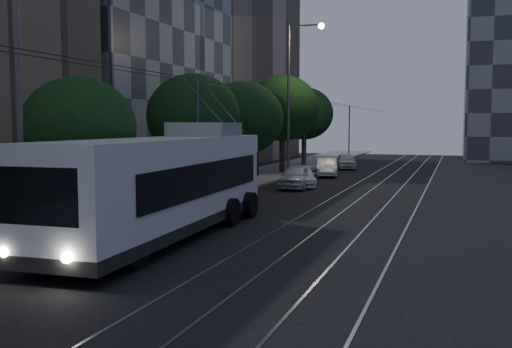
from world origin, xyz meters
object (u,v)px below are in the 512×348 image
object	(u,v)px
trolleybus	(168,184)
car_white_b	(302,177)
car_white_c	(327,167)
car_white_d	(346,161)
streetlamp_near	(29,49)
pickup_silver	(220,192)
streetlamp_far	(294,84)
car_white_a	(296,177)

from	to	relation	value
trolleybus	car_white_b	xyz separation A→B (m)	(0.20, 16.97, -1.21)
car_white_c	car_white_d	distance (m)	7.68
car_white_c	streetlamp_near	size ratio (longest dim) A/B	0.42
pickup_silver	car_white_d	world-z (taller)	pickup_silver
car_white_d	streetlamp_far	size ratio (longest dim) A/B	0.36
pickup_silver	car_white_d	xyz separation A→B (m)	(1.11, 25.25, -0.06)
pickup_silver	car_white_b	xyz separation A→B (m)	(1.11, 10.31, -0.15)
car_white_b	streetlamp_far	size ratio (longest dim) A/B	0.37
trolleybus	car_white_c	distance (m)	24.25
car_white_d	car_white_a	bearing A→B (deg)	-104.70
car_white_a	car_white_c	distance (m)	8.38
pickup_silver	car_white_b	world-z (taller)	pickup_silver
car_white_a	car_white_c	bearing A→B (deg)	85.94
car_white_a	car_white_c	xyz separation A→B (m)	(0.03, 8.38, -0.01)
trolleybus	pickup_silver	world-z (taller)	trolleybus
pickup_silver	streetlamp_near	bearing A→B (deg)	-107.83
streetlamp_near	pickup_silver	bearing A→B (deg)	84.92
trolleybus	car_white_b	size ratio (longest dim) A/B	3.20
car_white_a	streetlamp_near	xyz separation A→B (m)	(-2.06, -20.23, 5.24)
pickup_silver	streetlamp_near	xyz separation A→B (m)	(-0.98, -11.05, 5.18)
car_white_d	streetlamp_near	xyz separation A→B (m)	(-2.09, -36.29, 5.25)
car_white_a	streetlamp_near	size ratio (longest dim) A/B	0.41
streetlamp_far	car_white_a	bearing A→B (deg)	-73.01
trolleybus	streetlamp_far	world-z (taller)	streetlamp_far
car_white_b	streetlamp_near	size ratio (longest dim) A/B	0.42
trolleybus	streetlamp_far	size ratio (longest dim) A/B	1.17
pickup_silver	trolleybus	bearing A→B (deg)	-95.00
streetlamp_far	car_white_b	bearing A→B (deg)	-69.50
car_white_c	car_white_d	bearing A→B (deg)	77.21
car_white_a	car_white_b	bearing A→B (deg)	84.47
car_white_b	streetlamp_near	bearing A→B (deg)	-113.00
car_white_b	car_white_c	world-z (taller)	car_white_c
car_white_b	car_white_d	xyz separation A→B (m)	(0.00, 14.93, 0.08)
car_white_a	car_white_b	xyz separation A→B (m)	(0.03, 1.13, -0.09)
trolleybus	streetlamp_far	xyz separation A→B (m)	(-1.87, 22.51, 4.91)
car_white_a	car_white_c	size ratio (longest dim) A/B	0.98
pickup_silver	car_white_b	bearing A→B (deg)	71.12
car_white_b	car_white_d	size ratio (longest dim) A/B	1.03
trolleybus	streetlamp_far	bearing A→B (deg)	92.06
trolleybus	streetlamp_far	distance (m)	23.11
car_white_b	car_white_d	world-z (taller)	car_white_d
car_white_a	car_white_d	distance (m)	16.06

